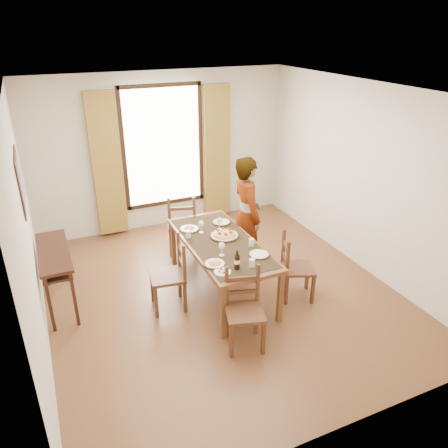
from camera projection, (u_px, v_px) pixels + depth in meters
name	position (u px, v px, depth m)	size (l,w,h in m)	color
ground	(220.00, 292.00, 6.06)	(5.00, 5.00, 0.00)	#53271A
room_shell	(215.00, 184.00, 5.51)	(4.60, 5.10, 2.74)	beige
console_table	(54.00, 259.00, 5.52)	(0.38, 1.20, 0.80)	#341711
dining_table	(221.00, 246.00, 5.82)	(0.88, 1.98, 0.76)	brown
chair_west	(170.00, 276.00, 5.57)	(0.48, 0.48, 0.97)	#512E1B
chair_north	(182.00, 225.00, 6.92)	(0.55, 0.55, 1.00)	#512E1B
chair_south	(244.00, 311.00, 4.92)	(0.52, 0.52, 0.95)	#512E1B
chair_east	(296.00, 269.00, 5.78)	(0.53, 0.53, 0.92)	#512E1B
man	(247.00, 215.00, 6.28)	(0.46, 0.66, 1.74)	#94989D
plate_sw	(215.00, 263.00, 5.24)	(0.27, 0.27, 0.05)	silver
plate_se	(259.00, 253.00, 5.44)	(0.27, 0.27, 0.05)	silver
plate_nw	(189.00, 228.00, 6.11)	(0.27, 0.27, 0.05)	silver
plate_ne	(221.00, 221.00, 6.31)	(0.27, 0.27, 0.05)	silver
pasta_platter	(224.00, 233.00, 5.90)	(0.40, 0.40, 0.10)	#B55017
caprese_plate	(222.00, 271.00, 5.07)	(0.20, 0.20, 0.04)	silver
wine_glass_a	(222.00, 249.00, 5.41)	(0.08, 0.08, 0.18)	white
wine_glass_b	(220.00, 224.00, 6.09)	(0.08, 0.08, 0.18)	white
wine_glass_c	(201.00, 227.00, 5.99)	(0.08, 0.08, 0.18)	white
tumbler_a	(251.00, 242.00, 5.66)	(0.07, 0.07, 0.10)	silver
tumbler_b	(188.00, 234.00, 5.89)	(0.07, 0.07, 0.10)	silver
tumbler_c	(252.00, 263.00, 5.18)	(0.07, 0.07, 0.10)	silver
wine_bottle	(237.00, 260.00, 5.10)	(0.07, 0.07, 0.25)	black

